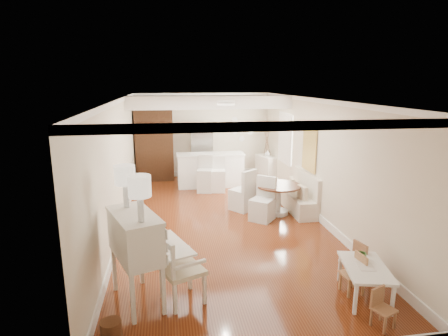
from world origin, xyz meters
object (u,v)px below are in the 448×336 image
object	(u,v)px
wicker_basket	(111,331)
kids_chair_a	(352,274)
pantry_cabinet	(155,145)
kids_table	(364,282)
gustavian_armchair	(182,269)
bar_stool_left	(205,174)
breakfast_counter	(211,170)
slip_chair_near	(262,199)
bar_stool_right	(218,174)
sideboard	(266,168)
dining_table	(278,199)
kids_chair_c	(384,309)
slip_chair_far	(242,190)
secretary_bureau	(136,259)
fridge	(213,151)
kids_chair_b	(352,262)

from	to	relation	value
wicker_basket	kids_chair_a	distance (m)	3.55
pantry_cabinet	kids_table	bearing A→B (deg)	-66.63
gustavian_armchair	bar_stool_left	bearing A→B (deg)	-32.30
breakfast_counter	slip_chair_near	bearing A→B (deg)	-74.68
bar_stool_right	kids_chair_a	bearing A→B (deg)	-69.38
breakfast_counter	sideboard	size ratio (longest dim) A/B	2.44
kids_chair_a	dining_table	size ratio (longest dim) A/B	0.58
dining_table	bar_stool_left	size ratio (longest dim) A/B	1.02
kids_chair_a	breakfast_counter	size ratio (longest dim) A/B	0.31
wicker_basket	pantry_cabinet	world-z (taller)	pantry_cabinet
bar_stool_left	bar_stool_right	world-z (taller)	bar_stool_left
kids_chair_c	slip_chair_far	bearing A→B (deg)	77.51
wicker_basket	dining_table	distance (m)	5.35
secretary_bureau	gustavian_armchair	world-z (taller)	secretary_bureau
secretary_bureau	kids_chair_c	xyz separation A→B (m)	(3.23, -1.11, -0.42)
dining_table	bar_stool_left	xyz separation A→B (m)	(-1.56, 2.16, 0.16)
fridge	kids_chair_c	bearing A→B (deg)	-81.45
dining_table	slip_chair_near	bearing A→B (deg)	-144.94
breakfast_counter	kids_table	bearing A→B (deg)	-76.47
kids_chair_b	bar_stool_right	bearing A→B (deg)	-177.52
kids_chair_a	bar_stool_left	world-z (taller)	bar_stool_left
wicker_basket	dining_table	world-z (taller)	dining_table
kids_chair_a	breakfast_counter	xyz separation A→B (m)	(-1.42, 6.30, 0.20)
bar_stool_right	pantry_cabinet	xyz separation A→B (m)	(-1.85, 1.69, 0.63)
fridge	sideboard	world-z (taller)	fridge
gustavian_armchair	bar_stool_right	bearing A→B (deg)	-36.14
secretary_bureau	bar_stool_left	xyz separation A→B (m)	(1.57, 5.46, -0.15)
wicker_basket	kids_table	distance (m)	3.65
secretary_bureau	kids_chair_b	distance (m)	3.42
slip_chair_far	dining_table	bearing A→B (deg)	112.98
kids_table	bar_stool_left	size ratio (longest dim) A/B	0.94
gustavian_armchair	fridge	world-z (taller)	fridge
secretary_bureau	bar_stool_right	xyz separation A→B (m)	(1.95, 5.43, -0.17)
kids_chair_a	gustavian_armchair	bearing A→B (deg)	-99.56
bar_stool_left	fridge	xyz separation A→B (m)	(0.43, 1.63, 0.36)
gustavian_armchair	kids_chair_a	xyz separation A→B (m)	(2.57, -0.18, -0.20)
fridge	sideboard	size ratio (longest dim) A/B	2.14
wicker_basket	bar_stool_left	bearing A→B (deg)	73.61
secretary_bureau	slip_chair_far	distance (m)	4.41
fridge	pantry_cabinet	bearing A→B (deg)	179.10
breakfast_counter	bar_stool_right	xyz separation A→B (m)	(0.15, -0.61, 0.00)
kids_chair_a	pantry_cabinet	world-z (taller)	pantry_cabinet
dining_table	slip_chair_near	world-z (taller)	slip_chair_near
wicker_basket	breakfast_counter	xyz separation A→B (m)	(2.08, 6.86, 0.38)
wicker_basket	kids_chair_c	distance (m)	3.53
wicker_basket	bar_stool_right	size ratio (longest dim) A/B	0.26
pantry_cabinet	fridge	distance (m)	1.92
gustavian_armchair	slip_chair_near	xyz separation A→B (m)	(1.99, 3.05, -0.01)
kids_chair_c	sideboard	world-z (taller)	sideboard
wicker_basket	bar_stool_left	size ratio (longest dim) A/B	0.25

